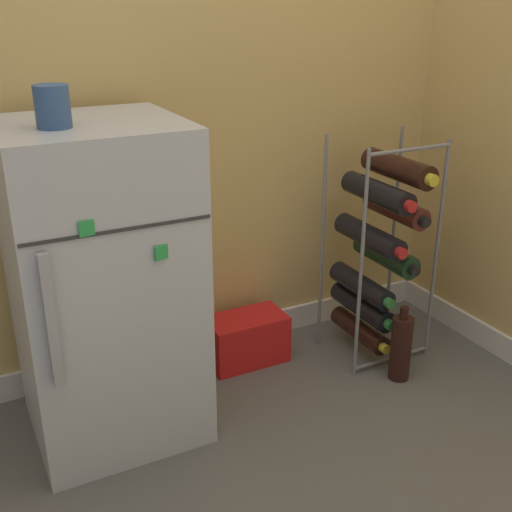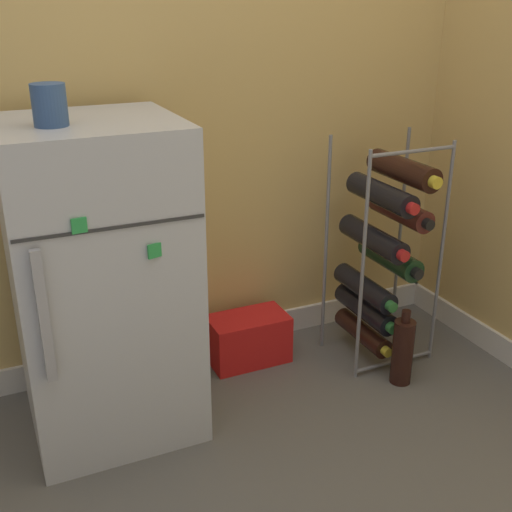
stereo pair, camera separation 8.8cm
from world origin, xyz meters
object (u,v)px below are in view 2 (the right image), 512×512
Objects in this scene: soda_box at (248,339)px; fridge_top_cup at (49,105)px; loose_bottle_floor at (403,351)px; mini_fridge at (102,283)px; wine_rack at (381,247)px.

soda_box is 2.73× the size of fridge_top_cup.
soda_box is 1.03× the size of loose_bottle_floor.
mini_fridge is at bearing 167.95° from loose_bottle_floor.
fridge_top_cup is (-1.02, -0.05, 0.54)m from wine_rack.
fridge_top_cup is at bearing -149.66° from mini_fridge.
loose_bottle_floor is (1.00, -0.14, -0.84)m from fridge_top_cup.
loose_bottle_floor is at bearing -97.59° from wine_rack.
fridge_top_cup reaches higher than mini_fridge.
wine_rack is 0.56m from soda_box.
fridge_top_cup reaches higher than wine_rack.
soda_box is at bearing 140.73° from loose_bottle_floor.
wine_rack is 1.16m from fridge_top_cup.
mini_fridge is 3.43× the size of loose_bottle_floor.
mini_fridge is 1.16× the size of wine_rack.
fridge_top_cup is (-0.59, -0.19, 0.87)m from soda_box.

